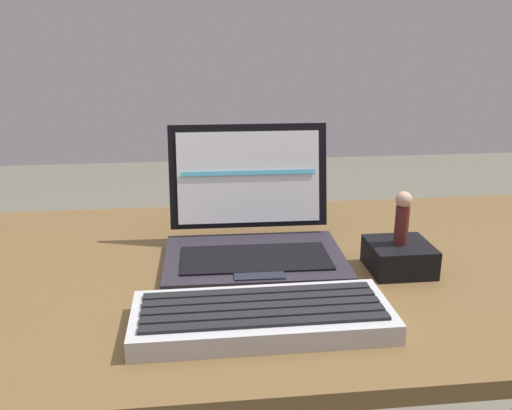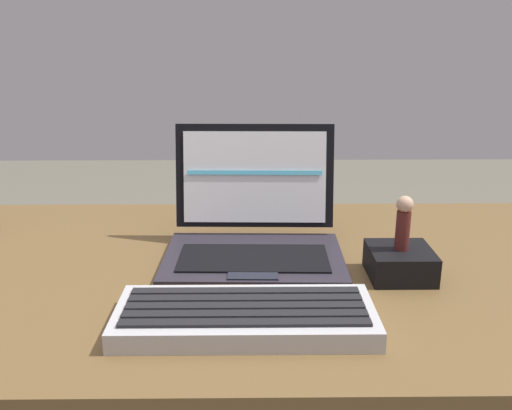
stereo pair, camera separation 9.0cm
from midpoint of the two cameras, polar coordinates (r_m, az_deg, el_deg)
name	(u,v)px [view 1 (the left image)]	position (r m, az deg, el deg)	size (l,w,h in m)	color
desk	(223,329)	(0.97, -6.11, -12.59)	(1.70, 0.69, 0.74)	brown
laptop_front	(253,234)	(0.94, -3.09, -3.04)	(0.30, 0.25, 0.21)	#29242E
external_keyboard	(262,316)	(0.74, -2.92, -11.40)	(0.34, 0.14, 0.03)	#B9BABD
figurine_stand	(399,257)	(0.92, 11.75, -5.27)	(0.10, 0.10, 0.05)	black
figurine	(402,216)	(0.89, 12.03, -1.14)	(0.03, 0.03, 0.09)	#521E1B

